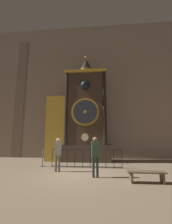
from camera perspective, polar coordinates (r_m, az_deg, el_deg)
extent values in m
plane|color=#847056|center=(7.90, -1.82, -22.65)|extent=(28.00, 28.00, 0.00)
cube|color=#7A6656|center=(14.02, 1.20, 9.06)|extent=(24.00, 0.30, 12.51)
cube|color=brown|center=(15.64, -23.83, 5.53)|extent=(0.90, 0.12, 11.26)
cube|color=#423328|center=(11.85, 0.00, -15.22)|extent=(3.78, 1.61, 1.23)
cube|color=#423328|center=(12.01, 0.00, 1.67)|extent=(3.02, 1.40, 5.78)
cube|color=gold|center=(12.75, -0.05, 14.16)|extent=(3.26, 1.54, 0.20)
cylinder|color=gold|center=(11.06, -0.36, -9.58)|extent=(0.57, 0.05, 0.57)
cylinder|color=silver|center=(11.03, -0.37, -9.58)|extent=(0.47, 0.03, 0.47)
cylinder|color=gold|center=(11.22, -0.35, 0.07)|extent=(2.11, 0.07, 2.11)
cylinder|color=#2D333D|center=(11.17, -0.37, 0.10)|extent=(1.81, 0.04, 1.81)
cylinder|color=gold|center=(11.15, -0.38, 0.12)|extent=(0.25, 0.03, 0.25)
cube|color=black|center=(12.23, -0.09, 9.32)|extent=(0.97, 0.42, 0.97)
sphere|color=black|center=(11.83, -0.29, 9.98)|extent=(0.78, 0.78, 0.78)
cylinder|color=black|center=(11.66, -7.36, 2.09)|extent=(0.34, 0.34, 5.78)
cylinder|color=black|center=(11.38, 6.98, 2.37)|extent=(0.34, 0.34, 5.78)
cylinder|color=gold|center=(12.95, 0.00, 14.99)|extent=(1.07, 1.07, 0.30)
cone|color=black|center=(13.25, 0.00, 17.67)|extent=(1.02, 1.02, 1.06)
sphere|color=gold|center=(13.55, 0.00, 20.11)|extent=(0.20, 0.20, 0.20)
cube|color=#4C3828|center=(12.29, -10.80, -6.07)|extent=(1.49, 1.19, 4.99)
cube|color=gold|center=(11.70, -11.63, -5.88)|extent=(1.56, 0.06, 4.99)
cylinder|color=black|center=(9.77, -12.75, -16.65)|extent=(0.04, 0.04, 1.08)
cylinder|color=black|center=(9.65, -10.01, -16.84)|extent=(0.04, 0.04, 1.08)
cylinder|color=black|center=(9.54, -7.19, -16.99)|extent=(0.04, 0.04, 1.08)
cylinder|color=black|center=(9.45, -4.31, -17.10)|extent=(0.04, 0.04, 1.08)
cylinder|color=black|center=(9.38, -1.38, -17.18)|extent=(0.04, 0.04, 1.08)
cylinder|color=black|center=(9.34, 1.58, -17.21)|extent=(0.04, 0.04, 1.08)
cylinder|color=black|center=(9.32, 4.57, -17.20)|extent=(0.04, 0.04, 1.08)
cylinder|color=black|center=(9.33, 7.56, -17.15)|extent=(0.04, 0.04, 1.08)
cylinder|color=black|center=(9.36, 10.53, -17.05)|extent=(0.04, 0.04, 1.08)
cylinder|color=black|center=(9.41, 13.48, -16.92)|extent=(0.04, 0.04, 1.08)
cylinder|color=black|center=(9.31, 0.10, -14.02)|extent=(4.18, 0.05, 0.05)
cylinder|color=black|center=(9.44, 0.10, -20.10)|extent=(4.18, 0.04, 0.04)
cylinder|color=#58554F|center=(8.54, -11.41, -18.65)|extent=(0.11, 0.11, 0.83)
cylinder|color=#58554F|center=(8.49, -10.18, -18.74)|extent=(0.11, 0.11, 0.83)
cube|color=gray|center=(8.42, -10.63, -13.55)|extent=(0.35, 0.24, 0.70)
sphere|color=tan|center=(8.40, -10.54, -10.50)|extent=(0.21, 0.21, 0.21)
cylinder|color=#213427|center=(7.26, 2.82, -20.36)|extent=(0.11, 0.11, 0.86)
cylinder|color=#213427|center=(7.26, 4.34, -20.35)|extent=(0.11, 0.11, 0.86)
cube|color=#385642|center=(7.15, 3.51, -14.06)|extent=(0.37, 0.27, 0.74)
sphere|color=#8C664C|center=(7.13, 3.48, -10.34)|extent=(0.21, 0.21, 0.21)
cylinder|color=gray|center=(10.20, -16.37, -19.17)|extent=(0.28, 0.28, 0.04)
cylinder|color=gray|center=(10.13, -16.25, -16.76)|extent=(0.06, 0.06, 0.90)
sphere|color=gray|center=(10.08, -16.12, -14.02)|extent=(0.09, 0.09, 0.09)
cube|color=brown|center=(6.88, 21.99, -20.45)|extent=(1.49, 0.40, 0.05)
cube|color=brown|center=(6.79, 16.87, -22.77)|extent=(0.08, 0.36, 0.39)
cube|color=brown|center=(7.11, 27.08, -21.55)|extent=(0.08, 0.36, 0.39)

